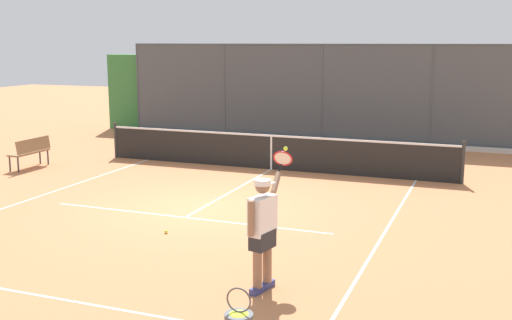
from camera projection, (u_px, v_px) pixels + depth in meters
name	position (u px, v px, depth m)	size (l,w,h in m)	color
ground_plane	(201.00, 209.00, 13.11)	(60.00, 60.00, 0.00)	#C67A4C
court_line_markings	(178.00, 221.00, 12.18)	(7.84, 9.36, 0.01)	white
fence_backdrop	(326.00, 98.00, 22.23)	(17.75, 1.37, 3.39)	#474C51
tennis_net	(271.00, 152.00, 17.06)	(10.08, 0.09, 1.07)	#2D2D2D
tennis_player	(263.00, 226.00, 8.66)	(0.31, 1.38, 1.90)	navy
tennis_ball_by_sideline	(166.00, 232.00, 11.41)	(0.07, 0.07, 0.07)	#D6E042
courtside_bench	(31.00, 150.00, 17.22)	(0.40, 1.30, 0.84)	#93704C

